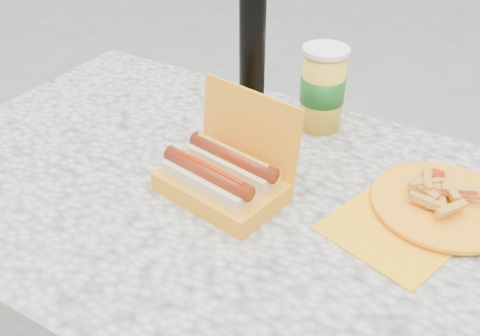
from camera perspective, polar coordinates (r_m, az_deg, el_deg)
The scene contains 4 objects.
picnic_table at distance 1.09m, azimuth -3.07°, elevation -6.13°, with size 1.20×0.80×0.75m.
hotdog_box at distance 0.96m, azimuth -1.82°, elevation -0.86°, with size 0.24×0.20×0.18m.
fries_plate at distance 1.00m, azimuth 20.42°, elevation -3.65°, with size 0.31×0.35×0.05m.
soda_cup at distance 1.16m, azimuth 8.79°, elevation 8.38°, with size 0.10×0.10×0.18m.
Camera 1 is at (0.46, -0.68, 1.35)m, focal length 40.00 mm.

